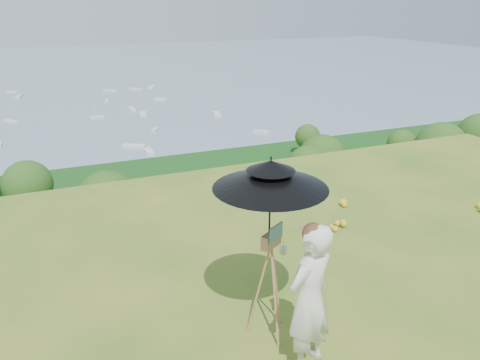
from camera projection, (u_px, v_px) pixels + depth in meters
name	position (u px, v px, depth m)	size (l,w,h in m)	color
forest_slope	(132.00, 358.00, 45.64)	(140.00, 56.00, 22.00)	#103D12
shoreline_tier	(94.00, 241.00, 82.66)	(170.00, 28.00, 8.00)	gray
bay_water	(55.00, 85.00, 224.31)	(700.00, 700.00, 0.00)	slate
slope_trees	(119.00, 230.00, 40.63)	(110.00, 50.00, 6.00)	#234815
harbor_town	(90.00, 207.00, 80.33)	(110.00, 22.00, 5.00)	beige
moored_boats	(24.00, 124.00, 151.56)	(140.00, 140.00, 0.70)	silver
painter	(309.00, 299.00, 4.67)	(0.60, 0.40, 1.65)	silver
field_easel	(270.00, 281.00, 5.17)	(0.54, 0.54, 1.42)	#A96E46
sun_umbrella	(270.00, 202.00, 4.85)	(1.20, 1.20, 0.99)	black
painter_cap	(313.00, 229.00, 4.39)	(0.20, 0.24, 0.10)	#C96E75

